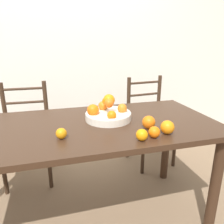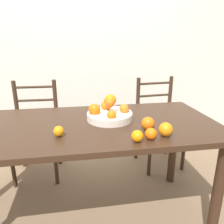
% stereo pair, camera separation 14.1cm
% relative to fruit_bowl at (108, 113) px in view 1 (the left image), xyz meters
% --- Properties ---
extents(ground_plane, '(12.00, 12.00, 0.00)m').
position_rel_fruit_bowl_xyz_m(ground_plane, '(-0.17, -0.05, -0.82)').
color(ground_plane, '#7F664C').
extents(wall_back, '(8.00, 0.06, 2.60)m').
position_rel_fruit_bowl_xyz_m(wall_back, '(-0.17, 1.38, 0.48)').
color(wall_back, silver).
rests_on(wall_back, ground_plane).
extents(dining_table, '(1.77, 0.82, 0.77)m').
position_rel_fruit_bowl_xyz_m(dining_table, '(-0.17, -0.05, -0.15)').
color(dining_table, '#382316').
rests_on(dining_table, ground_plane).
extents(fruit_bowl, '(0.32, 0.32, 0.18)m').
position_rel_fruit_bowl_xyz_m(fruit_bowl, '(0.00, 0.00, 0.00)').
color(fruit_bowl, silver).
rests_on(fruit_bowl, dining_table).
extents(orange_loose_0, '(0.08, 0.08, 0.08)m').
position_rel_fruit_bowl_xyz_m(orange_loose_0, '(0.21, -0.23, -0.01)').
color(orange_loose_0, orange).
rests_on(orange_loose_0, dining_table).
extents(orange_loose_1, '(0.07, 0.07, 0.07)m').
position_rel_fruit_bowl_xyz_m(orange_loose_1, '(0.10, -0.38, -0.01)').
color(orange_loose_1, orange).
rests_on(orange_loose_1, dining_table).
extents(orange_loose_2, '(0.06, 0.06, 0.06)m').
position_rel_fruit_bowl_xyz_m(orange_loose_2, '(-0.33, -0.24, -0.02)').
color(orange_loose_2, orange).
rests_on(orange_loose_2, dining_table).
extents(orange_loose_3, '(0.08, 0.08, 0.08)m').
position_rel_fruit_bowl_xyz_m(orange_loose_3, '(0.28, -0.33, -0.01)').
color(orange_loose_3, orange).
rests_on(orange_loose_3, dining_table).
extents(orange_loose_4, '(0.07, 0.07, 0.07)m').
position_rel_fruit_bowl_xyz_m(orange_loose_4, '(0.18, -0.36, -0.01)').
color(orange_loose_4, orange).
rests_on(orange_loose_4, dining_table).
extents(chair_left, '(0.43, 0.41, 0.93)m').
position_rel_fruit_bowl_xyz_m(chair_left, '(-0.63, 0.64, -0.36)').
color(chair_left, '#382619').
rests_on(chair_left, ground_plane).
extents(chair_right, '(0.46, 0.44, 0.93)m').
position_rel_fruit_bowl_xyz_m(chair_right, '(0.63, 0.64, -0.36)').
color(chair_right, '#382619').
rests_on(chair_right, ground_plane).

